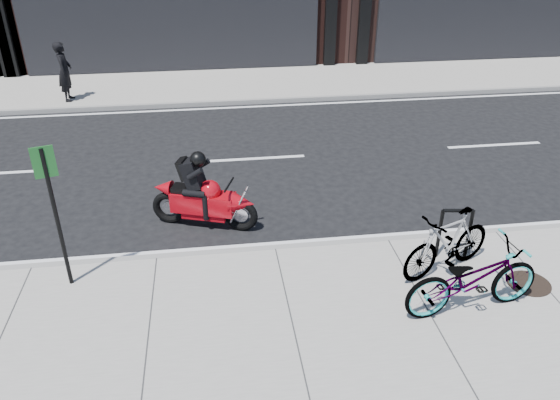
{
  "coord_description": "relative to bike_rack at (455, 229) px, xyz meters",
  "views": [
    {
      "loc": [
        -0.97,
        -9.68,
        5.39
      ],
      "look_at": [
        0.12,
        -1.67,
        0.9
      ],
      "focal_mm": 35.0,
      "sensor_mm": 36.0,
      "label": 1
    }
  ],
  "objects": [
    {
      "name": "ground",
      "position": [
        -2.88,
        2.6,
        -0.67
      ],
      "size": [
        120.0,
        120.0,
        0.0
      ],
      "primitive_type": "plane",
      "color": "black",
      "rests_on": "ground"
    },
    {
      "name": "sidewalk_near",
      "position": [
        -2.88,
        -2.4,
        -0.6
      ],
      "size": [
        60.0,
        6.0,
        0.13
      ],
      "primitive_type": "cube",
      "color": "gray",
      "rests_on": "ground"
    },
    {
      "name": "sidewalk_far",
      "position": [
        -2.88,
        10.35,
        -0.6
      ],
      "size": [
        60.0,
        3.5,
        0.13
      ],
      "primitive_type": "cube",
      "color": "gray",
      "rests_on": "ground"
    },
    {
      "name": "bike_rack",
      "position": [
        0.0,
        0.0,
        0.0
      ],
      "size": [
        0.54,
        0.13,
        0.91
      ],
      "rotation": [
        0.0,
        0.0,
        -0.14
      ],
      "color": "black",
      "rests_on": "sidewalk_near"
    },
    {
      "name": "bicycle_front",
      "position": [
        -0.3,
        -1.3,
        0.01
      ],
      "size": [
        2.14,
        0.98,
        1.09
      ],
      "primitive_type": "imported",
      "rotation": [
        0.0,
        0.0,
        1.7
      ],
      "color": "gray",
      "rests_on": "sidewalk_near"
    },
    {
      "name": "bicycle_rear",
      "position": [
        -0.28,
        -0.36,
        -0.0
      ],
      "size": [
        1.83,
        1.13,
        1.06
      ],
      "primitive_type": "imported",
      "rotation": [
        0.0,
        0.0,
        5.1
      ],
      "color": "gray",
      "rests_on": "sidewalk_near"
    },
    {
      "name": "motorcycle",
      "position": [
        -3.97,
        1.71,
        -0.05
      ],
      "size": [
        1.96,
        0.99,
        1.52
      ],
      "rotation": [
        0.0,
        0.0,
        -0.33
      ],
      "color": "black",
      "rests_on": "ground"
    },
    {
      "name": "pedestrian",
      "position": [
        -7.93,
        9.23,
        0.32
      ],
      "size": [
        0.42,
        0.63,
        1.71
      ],
      "primitive_type": "imported",
      "rotation": [
        0.0,
        0.0,
        1.6
      ],
      "color": "black",
      "rests_on": "sidewalk_far"
    },
    {
      "name": "manhole_cover",
      "position": [
        0.91,
        -0.88,
        -0.53
      ],
      "size": [
        0.77,
        0.77,
        0.02
      ],
      "primitive_type": "cylinder",
      "rotation": [
        0.0,
        0.0,
        0.19
      ],
      "color": "black",
      "rests_on": "sidewalk_near"
    },
    {
      "name": "sign_post",
      "position": [
        -6.15,
        0.11,
        0.84
      ],
      "size": [
        0.3,
        0.11,
        2.3
      ],
      "rotation": [
        0.0,
        0.0,
        0.28
      ],
      "color": "black",
      "rests_on": "sidewalk_near"
    }
  ]
}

